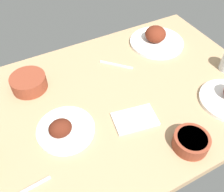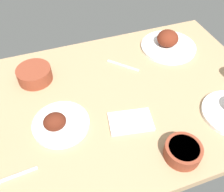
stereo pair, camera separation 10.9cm
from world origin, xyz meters
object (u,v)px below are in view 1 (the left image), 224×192
Objects in this scene: bowl_cream at (29,82)px; folded_napkin at (135,119)px; plate_far_side at (156,39)px; spoon_loose at (116,65)px; bowl_onions at (191,141)px; fork_loose at (24,191)px; plate_center_main at (64,129)px.

folded_napkin is (-32.62, 38.22, -2.89)cm from bowl_cream.
plate_far_side is 1.67× the size of folded_napkin.
spoon_loose is (-9.61, -33.50, -0.20)cm from folded_napkin.
bowl_onions is at bearing 127.40° from bowl_cream.
bowl_cream is 0.87× the size of fork_loose.
bowl_cream is 50.33cm from folded_napkin.
bowl_cream reaches higher than folded_napkin.
plate_far_side is 29.01cm from spoon_loose.
plate_center_main reaches higher than fork_loose.
fork_loose is at bearing 29.63° from plate_far_side.
folded_napkin is at bearing 120.03° from spoon_loose.
fork_loose is 1.06× the size of spoon_loose.
bowl_cream is 42.60cm from spoon_loose.
plate_center_main reaches higher than folded_napkin.
plate_center_main is 1.25× the size of fork_loose.
bowl_onions is at bearing 66.60° from plate_far_side.
bowl_cream is (70.38, 1.85, 0.69)cm from plate_far_side.
plate_far_side is at bearing -113.40° from bowl_onions.
fork_loose is (14.70, 46.55, -3.09)cm from bowl_cream.
bowl_onions is 60.30cm from fork_loose.
bowl_onions reaches higher than fork_loose.
plate_center_main is 72.90cm from plate_far_side.
bowl_cream is 0.92× the size of spoon_loose.
bowl_cream is (44.42, -58.11, 0.52)cm from bowl_onions.
folded_napkin is (-27.47, 7.53, -1.69)cm from plate_center_main.
plate_center_main is 1.71× the size of bowl_onions.
fork_loose is at bearing 9.98° from folded_napkin.
bowl_onions is 0.78× the size of spoon_loose.
fork_loose is at bearing 82.34° from spoon_loose.
bowl_onions is 0.77× the size of folded_napkin.
plate_center_main is 25.48cm from fork_loose.
plate_center_main is 45.31cm from spoon_loose.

